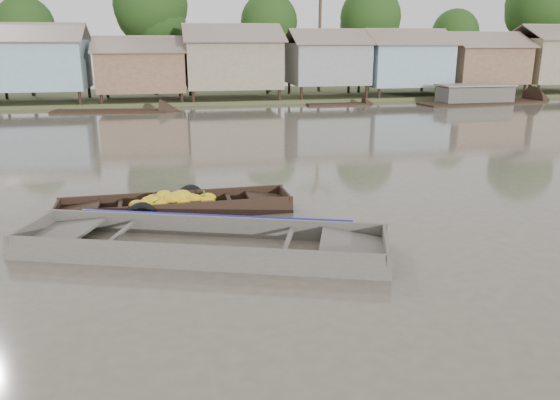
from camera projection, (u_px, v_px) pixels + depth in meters
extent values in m
plane|color=#534D3F|center=(278.00, 255.00, 11.29)|extent=(120.00, 120.00, 0.00)
cube|color=#384723|center=(196.00, 97.00, 42.33)|extent=(120.00, 12.00, 0.50)
cube|color=#7D9DAD|center=(38.00, 65.00, 36.29)|extent=(6.20, 5.20, 3.20)
cube|color=brown|center=(29.00, 32.00, 34.39)|extent=(6.60, 3.02, 1.28)
cube|color=brown|center=(39.00, 33.00, 37.03)|extent=(6.60, 3.02, 1.28)
cube|color=brown|center=(142.00, 71.00, 37.70)|extent=(5.80, 4.60, 2.70)
cube|color=brown|center=(139.00, 44.00, 36.02)|extent=(6.20, 2.67, 1.14)
cube|color=brown|center=(141.00, 44.00, 38.36)|extent=(6.20, 2.67, 1.14)
cube|color=#7B7255|center=(232.00, 64.00, 38.76)|extent=(6.50, 5.30, 3.30)
cube|color=brown|center=(234.00, 33.00, 36.83)|extent=(6.90, 3.08, 1.31)
cube|color=brown|center=(229.00, 33.00, 39.52)|extent=(6.90, 3.08, 1.31)
cube|color=gray|center=(327.00, 64.00, 40.10)|extent=(5.40, 4.70, 2.90)
cube|color=brown|center=(333.00, 37.00, 38.37)|extent=(5.80, 2.73, 1.17)
cube|color=brown|center=(323.00, 37.00, 40.76)|extent=(5.80, 2.73, 1.17)
cube|color=#7D9DAD|center=(403.00, 64.00, 41.27)|extent=(6.00, 5.00, 3.10)
cube|color=brown|center=(413.00, 37.00, 39.43)|extent=(6.40, 2.90, 1.24)
cube|color=brown|center=(398.00, 37.00, 41.97)|extent=(6.40, 2.90, 1.24)
cube|color=brown|center=(481.00, 64.00, 42.51)|extent=(5.70, 4.90, 2.80)
cube|color=brown|center=(494.00, 40.00, 40.74)|extent=(6.10, 2.85, 1.21)
cube|color=brown|center=(475.00, 40.00, 43.23)|extent=(6.10, 2.85, 1.21)
cube|color=#7B7255|center=(555.00, 60.00, 43.67)|extent=(6.30, 5.10, 3.40)
cube|color=brown|center=(548.00, 33.00, 44.36)|extent=(6.70, 2.96, 1.26)
cylinder|color=#473323|center=(30.00, 66.00, 40.31)|extent=(0.28, 0.28, 4.90)
sphere|color=#173210|center=(25.00, 26.00, 39.52)|extent=(4.20, 4.20, 4.20)
cylinder|color=#473323|center=(154.00, 56.00, 40.88)|extent=(0.28, 0.28, 6.30)
sphere|color=#173210|center=(150.00, 5.00, 39.86)|extent=(5.40, 5.40, 5.40)
cylinder|color=#473323|center=(269.00, 61.00, 43.67)|extent=(0.28, 0.28, 5.25)
sphere|color=#173210|center=(269.00, 22.00, 42.82)|extent=(4.50, 4.50, 4.50)
cylinder|color=#473323|center=(369.00, 59.00, 44.19)|extent=(0.28, 0.28, 5.60)
sphere|color=#173210|center=(370.00, 17.00, 43.29)|extent=(4.80, 4.80, 4.80)
cylinder|color=#473323|center=(453.00, 64.00, 46.79)|extent=(0.28, 0.28, 4.55)
sphere|color=#173210|center=(455.00, 33.00, 46.06)|extent=(3.90, 3.90, 3.90)
cylinder|color=#473323|center=(534.00, 51.00, 46.88)|extent=(0.28, 0.28, 6.65)
sphere|color=#173210|center=(540.00, 5.00, 45.81)|extent=(5.70, 5.70, 5.70)
cylinder|color=#473323|center=(320.00, 44.00, 43.57)|extent=(0.24, 0.24, 8.00)
cube|color=black|center=(176.00, 216.00, 14.07)|extent=(5.80, 1.25, 0.08)
cube|color=black|center=(175.00, 200.00, 14.59)|extent=(5.90, 0.30, 0.55)
cube|color=black|center=(177.00, 214.00, 13.41)|extent=(5.90, 0.30, 0.55)
cube|color=black|center=(285.00, 200.00, 14.61)|extent=(0.09, 1.28, 0.52)
cube|color=black|center=(267.00, 199.00, 14.49)|extent=(1.03, 1.13, 0.20)
cube|color=black|center=(57.00, 215.00, 13.39)|extent=(0.09, 1.28, 0.52)
cube|color=black|center=(78.00, 211.00, 13.48)|extent=(1.03, 1.13, 0.20)
cube|color=black|center=(120.00, 207.00, 13.68)|extent=(0.13, 1.23, 0.05)
cube|color=black|center=(229.00, 200.00, 14.26)|extent=(0.13, 1.23, 0.05)
ellipsoid|color=gold|center=(201.00, 200.00, 14.39)|extent=(0.42, 0.29, 0.25)
ellipsoid|color=gold|center=(164.00, 198.00, 14.17)|extent=(0.38, 0.27, 0.23)
ellipsoid|color=gold|center=(208.00, 198.00, 14.35)|extent=(0.47, 0.33, 0.28)
ellipsoid|color=gold|center=(190.00, 198.00, 13.96)|extent=(0.44, 0.31, 0.27)
ellipsoid|color=gold|center=(167.00, 200.00, 13.82)|extent=(0.45, 0.32, 0.27)
ellipsoid|color=gold|center=(145.00, 208.00, 13.62)|extent=(0.48, 0.34, 0.29)
ellipsoid|color=gold|center=(173.00, 198.00, 14.05)|extent=(0.46, 0.32, 0.28)
ellipsoid|color=gold|center=(166.00, 199.00, 14.02)|extent=(0.42, 0.30, 0.26)
ellipsoid|color=gold|center=(179.00, 200.00, 13.85)|extent=(0.43, 0.30, 0.26)
ellipsoid|color=gold|center=(169.00, 199.00, 14.17)|extent=(0.39, 0.28, 0.24)
ellipsoid|color=gold|center=(137.00, 205.00, 13.90)|extent=(0.44, 0.31, 0.27)
ellipsoid|color=gold|center=(169.00, 199.00, 14.10)|extent=(0.43, 0.30, 0.26)
ellipsoid|color=gold|center=(164.00, 196.00, 13.90)|extent=(0.45, 0.32, 0.28)
ellipsoid|color=gold|center=(176.00, 195.00, 14.01)|extent=(0.37, 0.26, 0.22)
ellipsoid|color=gold|center=(185.00, 199.00, 14.36)|extent=(0.41, 0.29, 0.25)
ellipsoid|color=gold|center=(216.00, 207.00, 13.86)|extent=(0.40, 0.28, 0.24)
ellipsoid|color=gold|center=(148.00, 211.00, 13.56)|extent=(0.47, 0.33, 0.28)
ellipsoid|color=gold|center=(187.00, 199.00, 14.41)|extent=(0.40, 0.28, 0.24)
ellipsoid|color=gold|center=(137.00, 210.00, 13.74)|extent=(0.37, 0.26, 0.23)
ellipsoid|color=gold|center=(146.00, 210.00, 13.54)|extent=(0.47, 0.33, 0.29)
ellipsoid|color=gold|center=(183.00, 202.00, 13.81)|extent=(0.42, 0.29, 0.25)
ellipsoid|color=gold|center=(149.00, 201.00, 13.87)|extent=(0.41, 0.29, 0.25)
ellipsoid|color=gold|center=(154.00, 200.00, 13.88)|extent=(0.48, 0.34, 0.29)
ellipsoid|color=gold|center=(172.00, 199.00, 13.75)|extent=(0.46, 0.32, 0.28)
ellipsoid|color=gold|center=(207.00, 202.00, 13.99)|extent=(0.44, 0.31, 0.27)
ellipsoid|color=gold|center=(195.00, 199.00, 13.88)|extent=(0.38, 0.26, 0.23)
ellipsoid|color=gold|center=(149.00, 207.00, 13.63)|extent=(0.43, 0.30, 0.26)
ellipsoid|color=gold|center=(139.00, 214.00, 13.49)|extent=(0.38, 0.27, 0.23)
ellipsoid|color=gold|center=(180.00, 208.00, 13.68)|extent=(0.39, 0.27, 0.23)
ellipsoid|color=gold|center=(141.00, 206.00, 13.75)|extent=(0.48, 0.34, 0.29)
ellipsoid|color=gold|center=(182.00, 195.00, 13.92)|extent=(0.49, 0.35, 0.30)
ellipsoid|color=gold|center=(161.00, 205.00, 13.62)|extent=(0.37, 0.26, 0.22)
cylinder|color=#3F6626|center=(154.00, 197.00, 13.80)|extent=(0.04, 0.04, 0.19)
cylinder|color=#3F6626|center=(184.00, 195.00, 13.96)|extent=(0.04, 0.04, 0.19)
cylinder|color=#3F6626|center=(204.00, 194.00, 14.07)|extent=(0.04, 0.04, 0.19)
torus|color=black|center=(190.00, 198.00, 14.75)|extent=(0.76, 0.21, 0.75)
torus|color=black|center=(142.00, 217.00, 13.15)|extent=(0.77, 0.21, 0.76)
cube|color=#45403A|center=(203.00, 255.00, 11.50)|extent=(7.68, 4.00, 0.08)
cube|color=#45403A|center=(213.00, 229.00, 12.30)|extent=(7.36, 2.67, 0.62)
cube|color=#45403A|center=(189.00, 260.00, 10.54)|extent=(7.36, 2.67, 0.62)
cube|color=#45403A|center=(385.00, 252.00, 10.94)|extent=(0.67, 1.80, 0.59)
cube|color=#45403A|center=(352.00, 247.00, 11.00)|extent=(1.77, 1.97, 0.24)
cube|color=#45403A|center=(34.00, 235.00, 11.90)|extent=(0.67, 1.80, 0.59)
cube|color=#45403A|center=(62.00, 233.00, 11.80)|extent=(1.77, 1.97, 0.24)
cube|color=#45403A|center=(119.00, 234.00, 11.62)|extent=(0.68, 1.75, 0.05)
cube|color=#45403A|center=(288.00, 242.00, 11.16)|extent=(0.68, 1.75, 0.05)
cube|color=#665E54|center=(203.00, 253.00, 11.48)|extent=(5.92, 3.27, 0.02)
cube|color=#0F0D86|center=(213.00, 218.00, 12.29)|extent=(5.94, 2.12, 0.15)
torus|color=olive|center=(284.00, 262.00, 10.96)|extent=(0.43, 0.43, 0.06)
torus|color=olive|center=(284.00, 260.00, 10.95)|extent=(0.35, 0.35, 0.06)
cube|color=black|center=(337.00, 106.00, 37.21)|extent=(4.19, 1.00, 0.35)
cube|color=black|center=(109.00, 113.00, 33.56)|extent=(6.97, 2.49, 0.35)
cube|color=black|center=(482.00, 104.00, 38.18)|extent=(9.63, 3.39, 0.35)
cube|color=black|center=(474.00, 95.00, 38.25)|extent=(5.00, 2.00, 1.20)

